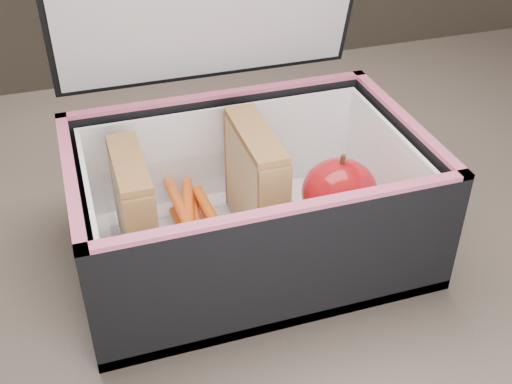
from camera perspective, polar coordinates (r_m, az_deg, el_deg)
kitchen_table at (r=0.75m, az=1.98°, el=-7.80°), size 1.20×0.80×0.75m
lunch_bag at (r=0.61m, az=-0.74°, el=0.03°), size 0.32×0.27×0.32m
plastic_tub at (r=0.62m, az=-5.18°, el=-2.40°), size 0.16×0.11×0.07m
sandwich_left at (r=0.59m, az=-10.72°, el=-1.59°), size 0.03×0.10×0.11m
sandwich_right at (r=0.61m, az=-0.04°, el=0.67°), size 0.03×0.11×0.12m
carrot_sticks at (r=0.63m, az=-5.37°, el=-2.54°), size 0.04×0.11×0.03m
paper_napkin at (r=0.66m, az=6.90°, el=-2.72°), size 0.09×0.09×0.01m
red_apple at (r=0.64m, az=7.43°, el=-0.11°), size 0.09×0.09×0.08m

